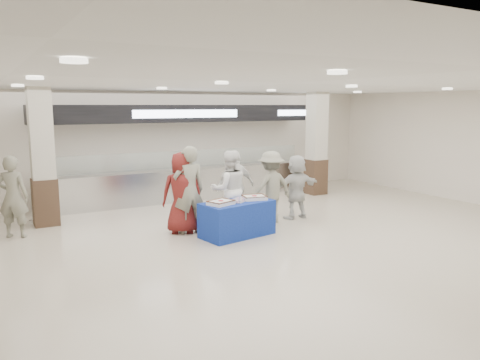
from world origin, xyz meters
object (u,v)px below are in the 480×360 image
sheet_cake_left (221,202)px  civilian_maroon (182,193)px  cupcake_tray (238,200)px  soldier_b (271,187)px  sheet_cake_right (254,197)px  display_table (237,219)px  chef_short (236,186)px  civilian_white (296,187)px  chef_tall (229,190)px  soldier_a (189,190)px  soldier_bg (13,197)px

sheet_cake_left → civilian_maroon: civilian_maroon is taller
cupcake_tray → soldier_b: soldier_b is taller
sheet_cake_right → civilian_maroon: size_ratio=0.31×
sheet_cake_left → cupcake_tray: bearing=11.7°
display_table → soldier_b: soldier_b is taller
chef_short → civilian_white: (1.49, -0.41, -0.07)m
display_table → sheet_cake_right: sheet_cake_right is taller
chef_tall → chef_short: chef_tall is taller
sheet_cake_right → soldier_a: bearing=152.1°
sheet_cake_right → civilian_maroon: 1.59m
civilian_maroon → soldier_a: soldier_a is taller
sheet_cake_left → soldier_bg: bearing=148.1°
chef_short → soldier_bg: (-4.73, 1.14, 0.01)m
soldier_a → sheet_cake_right: bearing=155.0°
cupcake_tray → soldier_bg: size_ratio=0.28×
sheet_cake_left → sheet_cake_right: 0.89m
display_table → sheet_cake_left: (-0.44, -0.09, 0.43)m
display_table → soldier_b: 1.51m
cupcake_tray → soldier_a: soldier_a is taller
sheet_cake_right → cupcake_tray: sheet_cake_right is taller
sheet_cake_left → civilian_white: civilian_white is taller
sheet_cake_left → civilian_white: size_ratio=0.37×
cupcake_tray → chef_tall: (0.14, 0.69, 0.11)m
chef_short → civilian_white: chef_short is taller
soldier_b → civilian_maroon: bearing=-5.3°
chef_tall → soldier_b: size_ratio=1.04×
sheet_cake_left → sheet_cake_right: same height
soldier_bg → chef_short: bearing=-164.2°
soldier_b → soldier_bg: 5.68m
soldier_b → civilian_white: (0.78, 0.04, -0.06)m
sheet_cake_left → soldier_a: size_ratio=0.31×
civilian_maroon → civilian_white: 2.99m
civilian_maroon → display_table: bearing=162.6°
civilian_white → soldier_bg: size_ratio=0.90×
display_table → civilian_white: 2.21m
civilian_maroon → soldier_b: size_ratio=1.05×
soldier_a → civilian_white: size_ratio=1.21×
chef_tall → civilian_white: 1.88m
chef_tall → soldier_b: chef_tall is taller
civilian_white → cupcake_tray: bearing=17.5°
cupcake_tray → soldier_a: bearing=140.8°
sheet_cake_left → civilian_white: bearing=17.2°
display_table → chef_tall: bearing=66.2°
sheet_cake_left → sheet_cake_right: bearing=7.8°
soldier_a → civilian_white: (2.87, -0.02, -0.17)m
display_table → soldier_b: (1.28, 0.64, 0.48)m
civilian_maroon → soldier_a: size_ratio=0.93×
sheet_cake_left → soldier_bg: soldier_bg is taller
cupcake_tray → soldier_a: size_ratio=0.25×
soldier_bg → sheet_cake_right: bearing=-176.1°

